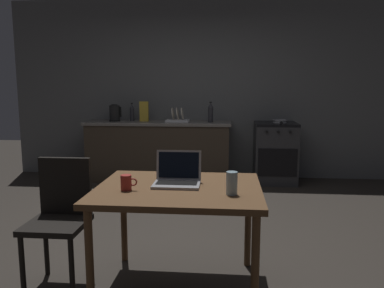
% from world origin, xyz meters
% --- Properties ---
extents(ground_plane, '(12.00, 12.00, 0.00)m').
position_xyz_m(ground_plane, '(0.00, 0.00, 0.00)').
color(ground_plane, '#2D2823').
extents(back_wall, '(6.40, 0.10, 2.72)m').
position_xyz_m(back_wall, '(0.30, 2.52, 1.36)').
color(back_wall, '#5D5F60').
rests_on(back_wall, ground_plane).
extents(kitchen_counter, '(2.16, 0.64, 0.89)m').
position_xyz_m(kitchen_counter, '(-0.55, 2.17, 0.45)').
color(kitchen_counter, '#382D23').
rests_on(kitchen_counter, ground_plane).
extents(stove_oven, '(0.60, 0.62, 0.89)m').
position_xyz_m(stove_oven, '(1.18, 2.17, 0.44)').
color(stove_oven, '#2D2D30').
rests_on(stove_oven, ground_plane).
extents(dining_table, '(1.12, 0.90, 0.74)m').
position_xyz_m(dining_table, '(0.15, -0.95, 0.66)').
color(dining_table, brown).
rests_on(dining_table, ground_plane).
extents(chair, '(0.40, 0.40, 0.90)m').
position_xyz_m(chair, '(-0.70, -0.94, 0.52)').
color(chair, black).
rests_on(chair, ground_plane).
extents(laptop, '(0.32, 0.25, 0.23)m').
position_xyz_m(laptop, '(0.13, -0.89, 0.78)').
color(laptop, '#99999E').
rests_on(laptop, dining_table).
extents(electric_kettle, '(0.18, 0.16, 0.25)m').
position_xyz_m(electric_kettle, '(-1.22, 2.17, 1.01)').
color(electric_kettle, black).
rests_on(electric_kettle, kitchen_counter).
extents(bottle, '(0.08, 0.08, 0.30)m').
position_xyz_m(bottle, '(0.23, 2.12, 1.03)').
color(bottle, '#2D2D33').
rests_on(bottle, kitchen_counter).
extents(frying_pan, '(0.22, 0.39, 0.05)m').
position_xyz_m(frying_pan, '(1.23, 2.14, 0.91)').
color(frying_pan, gray).
rests_on(frying_pan, stove_oven).
extents(coffee_mug, '(0.11, 0.07, 0.10)m').
position_xyz_m(coffee_mug, '(-0.18, -1.07, 0.79)').
color(coffee_mug, '#9E2D28').
rests_on(coffee_mug, dining_table).
extents(drinking_glass, '(0.07, 0.07, 0.15)m').
position_xyz_m(drinking_glass, '(0.50, -1.11, 0.81)').
color(drinking_glass, '#99B7C6').
rests_on(drinking_glass, dining_table).
extents(cereal_box, '(0.13, 0.05, 0.30)m').
position_xyz_m(cereal_box, '(-0.77, 2.19, 1.03)').
color(cereal_box, gold).
rests_on(cereal_box, kitchen_counter).
extents(dish_rack, '(0.34, 0.26, 0.21)m').
position_xyz_m(dish_rack, '(-0.26, 2.17, 0.93)').
color(dish_rack, silver).
rests_on(dish_rack, kitchen_counter).
extents(bottle_b, '(0.07, 0.07, 0.27)m').
position_xyz_m(bottle_b, '(-0.97, 2.25, 1.01)').
color(bottle_b, '#2D2D33').
rests_on(bottle_b, kitchen_counter).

